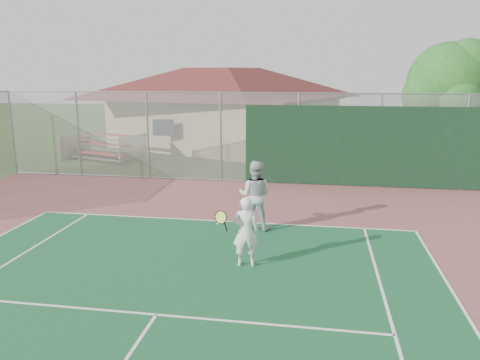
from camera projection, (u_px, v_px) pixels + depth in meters
name	position (u px, v px, depth m)	size (l,w,h in m)	color
back_fence	(300.00, 142.00, 17.83)	(20.08, 0.11, 3.53)	gray
clubhouse	(223.00, 100.00, 26.85)	(14.60, 12.32, 5.35)	tan
bleachers	(103.00, 146.00, 23.34)	(3.82, 2.88, 1.21)	#B52D29
tree	(450.00, 85.00, 20.08)	(4.05, 3.83, 5.64)	#362113
player_white_front	(245.00, 232.00, 10.33)	(0.99, 0.66, 1.59)	white
player_grey_back	(255.00, 196.00, 12.78)	(0.99, 0.80, 1.91)	#B3B7B9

